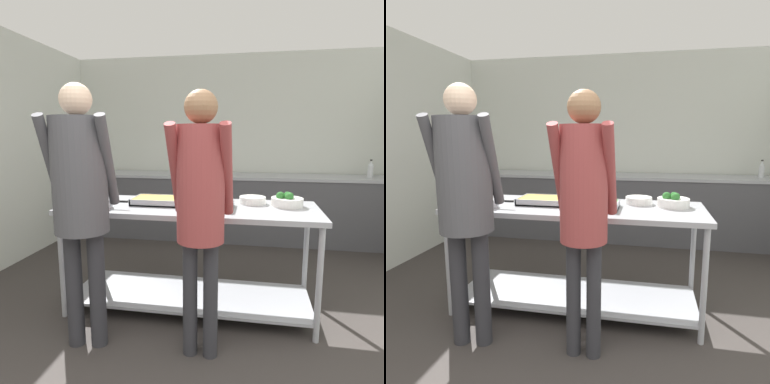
% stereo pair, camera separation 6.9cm
% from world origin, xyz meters
% --- Properties ---
extents(wall_rear, '(4.83, 0.06, 2.65)m').
position_xyz_m(wall_rear, '(0.00, 4.31, 1.32)').
color(wall_rear, silver).
rests_on(wall_rear, ground_plane).
extents(back_counter, '(4.67, 0.65, 0.93)m').
position_xyz_m(back_counter, '(-0.00, 3.94, 0.47)').
color(back_counter, '#4C4C51').
rests_on(back_counter, ground_plane).
extents(serving_counter, '(2.09, 0.76, 0.91)m').
position_xyz_m(serving_counter, '(-0.14, 1.83, 0.61)').
color(serving_counter, '#9EA0A8').
rests_on(serving_counter, ground_plane).
extents(sauce_pan, '(0.39, 0.25, 0.07)m').
position_xyz_m(sauce_pan, '(-0.86, 1.61, 0.94)').
color(sauce_pan, '#9EA0A8').
rests_on(sauce_pan, serving_counter).
extents(serving_tray_vegetables, '(0.45, 0.30, 0.05)m').
position_xyz_m(serving_tray_vegetables, '(-0.41, 1.87, 0.93)').
color(serving_tray_vegetables, '#9EA0A8').
rests_on(serving_tray_vegetables, serving_counter).
extents(serving_tray_roast, '(0.37, 0.32, 0.05)m').
position_xyz_m(serving_tray_roast, '(0.04, 1.76, 0.93)').
color(serving_tray_roast, '#9EA0A8').
rests_on(serving_tray_roast, serving_counter).
extents(plate_stack, '(0.23, 0.23, 0.06)m').
position_xyz_m(plate_stack, '(0.37, 2.02, 0.94)').
color(plate_stack, white).
rests_on(plate_stack, serving_counter).
extents(broccoli_bowl, '(0.26, 0.26, 0.12)m').
position_xyz_m(broccoli_bowl, '(0.65, 1.95, 0.95)').
color(broccoli_bowl, silver).
rests_on(broccoli_bowl, serving_counter).
extents(guest_serving_left, '(0.50, 0.40, 1.82)m').
position_xyz_m(guest_serving_left, '(-0.76, 1.18, 1.13)').
color(guest_serving_left, '#2D2D33').
rests_on(guest_serving_left, ground_plane).
extents(guest_serving_right, '(0.40, 0.34, 1.76)m').
position_xyz_m(guest_serving_right, '(0.05, 1.20, 1.11)').
color(guest_serving_right, '#2D2D33').
rests_on(guest_serving_right, ground_plane).
extents(water_bottle, '(0.07, 0.07, 0.24)m').
position_xyz_m(water_bottle, '(1.89, 3.93, 1.04)').
color(water_bottle, silver).
rests_on(water_bottle, back_counter).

